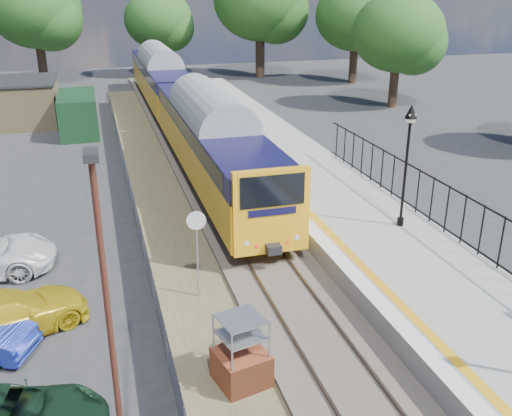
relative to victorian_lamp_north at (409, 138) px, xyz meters
name	(u,v)px	position (x,y,z in m)	size (l,w,h in m)	color
ground	(331,363)	(-5.30, -6.00, -4.30)	(120.00, 120.00, 0.00)	#2D2D30
track_bed	(230,224)	(-5.77, 3.67, -4.21)	(5.90, 80.00, 0.29)	#473F38
platform	(350,219)	(-1.10, 2.00, -3.85)	(5.00, 70.00, 0.90)	gray
platform_edge	(303,214)	(-3.16, 2.00, -3.39)	(0.90, 70.00, 0.01)	silver
victorian_lamp_north	(409,138)	(0.00, 0.00, 0.00)	(0.44, 0.44, 4.60)	black
palisade_fence	(496,239)	(1.25, -3.76, -2.46)	(0.12, 26.00, 2.00)	black
wire_fence	(133,202)	(-9.50, 6.00, -3.70)	(0.06, 52.00, 1.20)	#999EA3
outbuilding	(13,105)	(-16.21, 25.21, -2.78)	(10.80, 10.10, 3.12)	#988456
tree_line	(165,17)	(-3.90, 36.00, 2.31)	(56.80, 43.80, 11.88)	#332319
train	(179,99)	(-5.30, 19.81, -1.96)	(2.82, 40.83, 3.51)	#F0A515
brick_plinth	(241,352)	(-7.80, -6.14, -3.36)	(1.46, 1.46, 1.95)	brown
speed_sign	(197,239)	(-8.06, -1.68, -2.23)	(0.60, 0.14, 3.00)	#999EA3
carpark_lamp	(108,308)	(-10.82, -8.23, -0.36)	(0.25, 0.50, 6.90)	#4D2419
car_yellow	(6,316)	(-13.70, -2.30, -3.63)	(1.88, 4.62, 1.34)	gold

